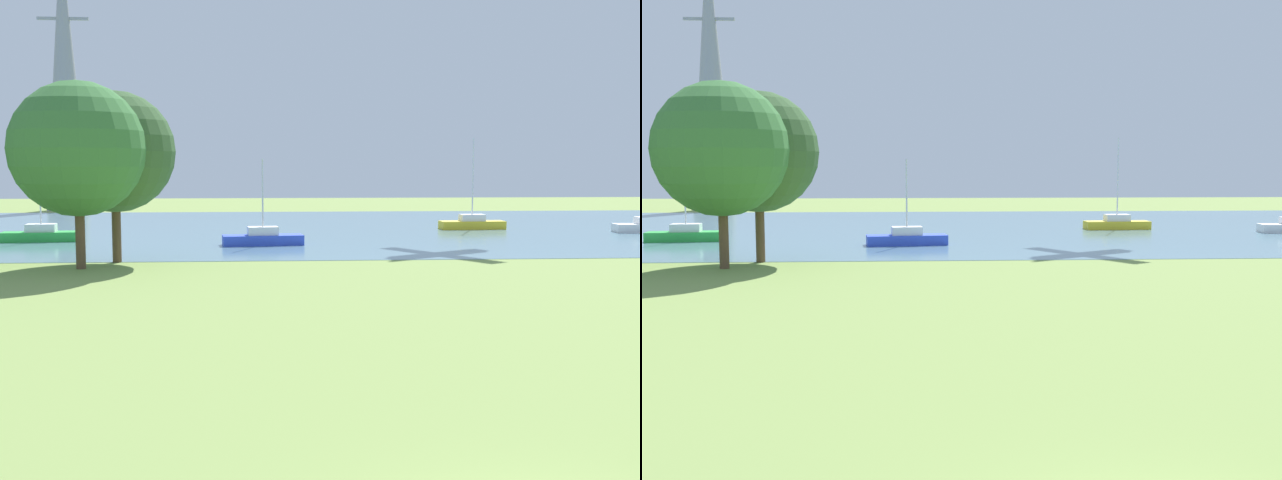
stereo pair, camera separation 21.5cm
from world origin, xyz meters
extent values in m
plane|color=#7F994C|center=(0.00, 22.00, 0.00)|extent=(160.00, 160.00, 0.00)
cube|color=slate|center=(0.00, 50.00, 0.01)|extent=(140.00, 40.00, 0.02)
cube|color=blue|center=(-3.86, 37.74, 0.32)|extent=(4.95, 2.08, 0.60)
cube|color=white|center=(-3.86, 37.74, 0.87)|extent=(1.92, 1.31, 0.50)
cylinder|color=silver|center=(-3.86, 37.74, 2.89)|extent=(0.10, 0.10, 4.54)
cube|color=yellow|center=(11.67, 48.17, 0.32)|extent=(4.87, 1.75, 0.60)
cube|color=white|center=(11.67, 48.17, 0.87)|extent=(1.85, 1.19, 0.50)
cylinder|color=silver|center=(11.67, 48.17, 3.70)|extent=(0.10, 0.10, 6.16)
cube|color=green|center=(-17.76, 40.85, 0.32)|extent=(4.92, 1.93, 0.60)
cube|color=white|center=(-17.76, 40.85, 0.87)|extent=(1.89, 1.26, 0.50)
cylinder|color=silver|center=(-17.76, 40.85, 3.96)|extent=(0.10, 0.10, 6.68)
cylinder|color=brown|center=(-12.26, 27.79, 1.69)|extent=(0.44, 0.44, 3.37)
sphere|color=#387036|center=(-12.26, 27.79, 5.56)|extent=(6.25, 6.25, 6.25)
cylinder|color=brown|center=(-11.04, 30.10, 1.69)|extent=(0.44, 0.44, 3.38)
sphere|color=#35582D|center=(-11.04, 30.10, 5.47)|extent=(5.96, 5.96, 5.96)
cone|color=gray|center=(-24.39, 74.26, 14.18)|extent=(4.40, 4.40, 28.36)
cube|color=gray|center=(-24.39, 74.26, 19.68)|extent=(5.20, 0.30, 0.30)
camera|label=1|loc=(-3.56, -8.87, 4.88)|focal=43.73mm
camera|label=2|loc=(-3.34, -8.88, 4.88)|focal=43.73mm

